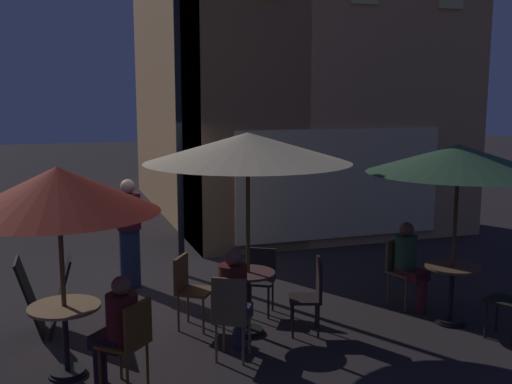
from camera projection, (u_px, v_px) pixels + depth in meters
ground_plane at (138, 286)px, 9.25m from camera, size 60.00×60.00×0.00m
cafe_building at (250, 67)px, 13.57m from camera, size 6.04×8.69×7.13m
street_lamp_near_corner at (178, 84)px, 9.34m from camera, size 0.30×0.30×4.68m
menu_sandwich_board at (45, 295)px, 7.33m from camera, size 0.67×0.56×0.95m
cafe_table_0 at (248, 291)px, 7.32m from camera, size 0.67×0.67×0.79m
cafe_table_1 at (452, 282)px, 7.66m from camera, size 0.69×0.69×0.77m
cafe_table_2 at (65, 324)px, 6.21m from camera, size 0.74×0.74×0.77m
patio_umbrella_0 at (248, 148)px, 7.04m from camera, size 2.48×2.48×2.49m
patio_umbrella_1 at (458, 160)px, 7.41m from camera, size 2.28×2.28×2.32m
patio_umbrella_2 at (58, 191)px, 5.98m from camera, size 2.04×2.04×2.22m
cafe_chair_0 at (231, 311)px, 6.53m from camera, size 0.52×0.52×0.98m
cafe_chair_1 at (312, 290)px, 7.32m from camera, size 0.49×0.49×0.95m
cafe_chair_2 at (261, 274)px, 8.06m from camera, size 0.53×0.53×0.87m
cafe_chair_3 at (188, 284)px, 7.51m from camera, size 0.57×0.57×0.93m
cafe_chair_5 at (400, 266)px, 8.34m from camera, size 0.49×0.49×0.93m
cafe_chair_6 at (130, 337)px, 5.86m from camera, size 0.59×0.59×0.93m
patron_seated_0 at (234, 296)px, 6.65m from camera, size 0.46×0.51×1.27m
patron_seated_1 at (409, 260)px, 8.20m from camera, size 0.40×0.51×1.20m
patron_seated_2 at (117, 325)px, 5.91m from camera, size 0.50×0.49×1.18m
patron_standing_3 at (129, 234)px, 9.09m from camera, size 0.37×0.37×1.68m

